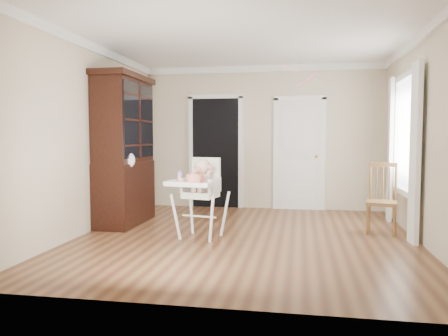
% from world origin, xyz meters
% --- Properties ---
extents(floor, '(5.00, 5.00, 0.00)m').
position_xyz_m(floor, '(0.00, 0.00, 0.00)').
color(floor, '#502E1B').
rests_on(floor, ground).
extents(ceiling, '(5.00, 5.00, 0.00)m').
position_xyz_m(ceiling, '(0.00, 0.00, 2.70)').
color(ceiling, white).
rests_on(ceiling, wall_back).
extents(wall_back, '(4.50, 0.00, 4.50)m').
position_xyz_m(wall_back, '(0.00, 2.50, 1.35)').
color(wall_back, beige).
rests_on(wall_back, floor).
extents(wall_left, '(0.00, 5.00, 5.00)m').
position_xyz_m(wall_left, '(-2.25, 0.00, 1.35)').
color(wall_left, beige).
rests_on(wall_left, floor).
extents(wall_right, '(0.00, 5.00, 5.00)m').
position_xyz_m(wall_right, '(2.25, 0.00, 1.35)').
color(wall_right, beige).
rests_on(wall_right, floor).
extents(crown_molding, '(4.50, 5.00, 0.12)m').
position_xyz_m(crown_molding, '(0.00, 0.00, 2.64)').
color(crown_molding, white).
rests_on(crown_molding, ceiling).
extents(doorway, '(1.06, 0.05, 2.22)m').
position_xyz_m(doorway, '(-0.90, 2.48, 1.11)').
color(doorway, black).
rests_on(doorway, wall_back).
extents(closet_door, '(0.96, 0.09, 2.13)m').
position_xyz_m(closet_door, '(0.70, 2.48, 1.02)').
color(closet_door, white).
rests_on(closet_door, wall_back).
extents(window_right, '(0.13, 1.84, 2.30)m').
position_xyz_m(window_right, '(2.18, 0.80, 1.29)').
color(window_right, white).
rests_on(window_right, wall_right).
extents(high_chair, '(0.76, 0.89, 1.10)m').
position_xyz_m(high_chair, '(-0.59, -0.13, 0.68)').
color(high_chair, white).
rests_on(high_chair, floor).
extents(baby, '(0.30, 0.26, 0.46)m').
position_xyz_m(baby, '(-0.59, -0.10, 0.83)').
color(baby, beige).
rests_on(baby, high_chair).
extents(cake, '(0.25, 0.25, 0.12)m').
position_xyz_m(cake, '(-0.62, -0.38, 0.83)').
color(cake, silver).
rests_on(cake, high_chair).
extents(sippy_cup, '(0.07, 0.07, 0.17)m').
position_xyz_m(sippy_cup, '(-0.86, -0.22, 0.84)').
color(sippy_cup, pink).
rests_on(sippy_cup, high_chair).
extents(china_cabinet, '(0.61, 1.38, 2.32)m').
position_xyz_m(china_cabinet, '(-1.99, 0.62, 1.16)').
color(china_cabinet, black).
rests_on(china_cabinet, floor).
extents(dining_chair, '(0.49, 0.49, 0.99)m').
position_xyz_m(dining_chair, '(1.86, 0.58, 0.46)').
color(dining_chair, brown).
rests_on(dining_chair, floor).
extents(streamer, '(0.33, 0.40, 0.15)m').
position_xyz_m(streamer, '(0.55, 0.68, 2.36)').
color(streamer, pink).
rests_on(streamer, ceiling).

